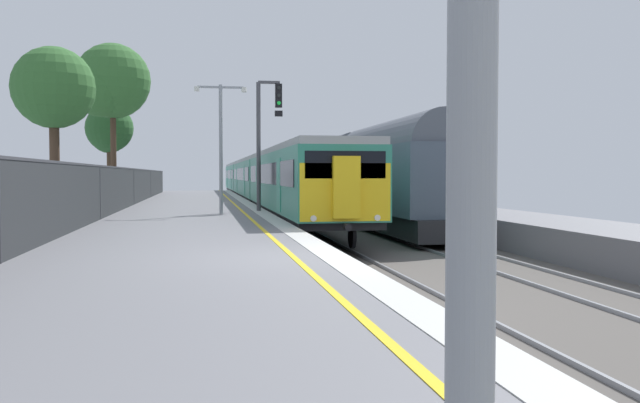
% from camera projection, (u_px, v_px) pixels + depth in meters
% --- Properties ---
extents(ground, '(17.40, 110.00, 1.21)m').
position_uv_depth(ground, '(448.00, 286.00, 13.08)').
color(ground, slate).
extents(commuter_train_at_platform, '(2.83, 59.76, 3.81)m').
position_uv_depth(commuter_train_at_platform, '(260.00, 178.00, 48.88)').
color(commuter_train_at_platform, '#2D846B').
rests_on(commuter_train_at_platform, ground).
extents(freight_train_adjacent_track, '(2.60, 55.51, 4.76)m').
position_uv_depth(freight_train_adjacent_track, '(314.00, 174.00, 49.67)').
color(freight_train_adjacent_track, '#232326').
rests_on(freight_train_adjacent_track, ground).
extents(signal_gantry, '(1.10, 0.24, 5.47)m').
position_uv_depth(signal_gantry, '(265.00, 130.00, 28.59)').
color(signal_gantry, '#47474C').
rests_on(signal_gantry, ground).
extents(platform_lamp_mid, '(2.00, 0.20, 5.00)m').
position_uv_depth(platform_lamp_mid, '(221.00, 137.00, 26.21)').
color(platform_lamp_mid, '#93999E').
rests_on(platform_lamp_mid, ground).
extents(background_tree_left, '(3.19, 3.19, 6.52)m').
position_uv_depth(background_tree_left, '(54.00, 91.00, 26.55)').
color(background_tree_left, '#473323').
rests_on(background_tree_left, ground).
extents(background_tree_centre, '(4.36, 4.33, 9.12)m').
position_uv_depth(background_tree_centre, '(109.00, 84.00, 39.11)').
color(background_tree_centre, '#473323').
rests_on(background_tree_centre, ground).
extents(background_tree_right, '(3.14, 3.14, 6.18)m').
position_uv_depth(background_tree_right, '(109.00, 131.00, 45.04)').
color(background_tree_right, '#473323').
rests_on(background_tree_right, ground).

